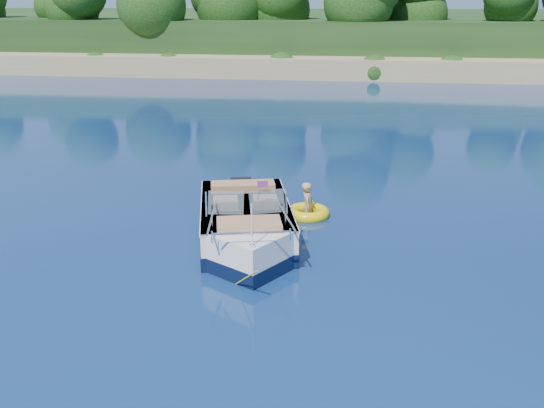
# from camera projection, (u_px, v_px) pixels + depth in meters

# --- Properties ---
(ground) EXTENTS (160.00, 160.00, 0.00)m
(ground) POSITION_uv_depth(u_px,v_px,m) (322.00, 308.00, 11.84)
(ground) COLOR #09153F
(ground) RESTS_ON ground
(shoreline) EXTENTS (170.00, 59.00, 6.00)m
(shoreline) POSITION_uv_depth(u_px,v_px,m) (354.00, 40.00, 71.30)
(shoreline) COLOR #937D55
(shoreline) RESTS_ON ground
(treeline) EXTENTS (150.00, 7.12, 8.19)m
(treeline) POSITION_uv_depth(u_px,v_px,m) (354.00, 0.00, 48.49)
(treeline) COLOR black
(treeline) RESTS_ON ground
(motorboat) EXTENTS (3.08, 6.07, 2.06)m
(motorboat) POSITION_uv_depth(u_px,v_px,m) (246.00, 228.00, 14.88)
(motorboat) COLOR white
(motorboat) RESTS_ON ground
(tow_tube) EXTENTS (1.57, 1.57, 0.32)m
(tow_tube) POSITION_uv_depth(u_px,v_px,m) (308.00, 213.00, 16.84)
(tow_tube) COLOR yellow
(tow_tube) RESTS_ON ground
(boy) EXTENTS (0.37, 0.78, 1.52)m
(boy) POSITION_uv_depth(u_px,v_px,m) (308.00, 214.00, 16.97)
(boy) COLOR tan
(boy) RESTS_ON ground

